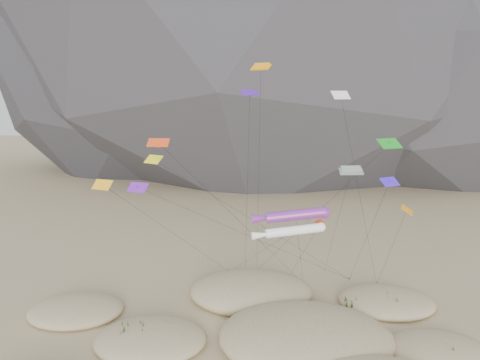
# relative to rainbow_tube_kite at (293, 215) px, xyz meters

# --- Properties ---
(dunes) EXTENTS (48.35, 37.55, 3.82)m
(dunes) POSITION_rel_rainbow_tube_kite_xyz_m (-3.14, -4.57, -11.62)
(dunes) COLOR #CCB789
(dunes) RESTS_ON ground
(dune_grass) EXTENTS (41.26, 31.27, 1.57)m
(dune_grass) POSITION_rel_rainbow_tube_kite_xyz_m (-4.54, -5.29, -11.48)
(dune_grass) COLOR black
(dune_grass) RESTS_ON ground
(kite_stakes) EXTENTS (21.78, 3.94, 0.30)m
(kite_stakes) POSITION_rel_rainbow_tube_kite_xyz_m (0.08, 13.01, -12.18)
(kite_stakes) COLOR #3F2D1E
(kite_stakes) RESTS_ON ground
(rainbow_tube_kite) EXTENTS (8.18, 13.42, 13.24)m
(rainbow_tube_kite) POSITION_rel_rainbow_tube_kite_xyz_m (0.00, 0.00, 0.00)
(rainbow_tube_kite) COLOR #F3194C
(rainbow_tube_kite) RESTS_ON ground
(white_tube_kite) EXTENTS (10.93, 19.21, 12.15)m
(white_tube_kite) POSITION_rel_rainbow_tube_kite_xyz_m (-0.39, -2.61, -0.92)
(white_tube_kite) COLOR white
(white_tube_kite) RESTS_ON ground
(orange_parafoil) EXTENTS (2.40, 10.23, 28.08)m
(orange_parafoil) POSITION_rel_rainbow_tube_kite_xyz_m (-3.40, 5.87, 14.87)
(orange_parafoil) COLOR orange
(orange_parafoil) RESTS_ON ground
(multi_parafoil) EXTENTS (2.49, 15.43, 17.41)m
(multi_parafoil) POSITION_rel_rainbow_tube_kite_xyz_m (5.94, 0.99, 4.42)
(multi_parafoil) COLOR #E85218
(multi_parafoil) RESTS_ON ground
(delta_kites) EXTENTS (34.29, 17.33, 25.14)m
(delta_kites) POSITION_rel_rainbow_tube_kite_xyz_m (-2.40, 3.19, 4.70)
(delta_kites) COLOR orange
(delta_kites) RESTS_ON ground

